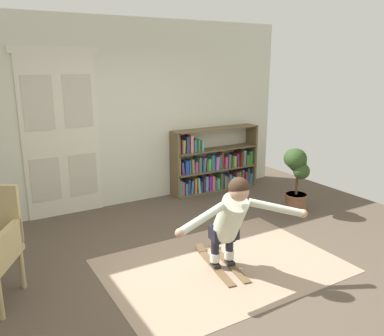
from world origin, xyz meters
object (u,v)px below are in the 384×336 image
object	(u,v)px
bookshelf	(213,166)
skis_pair	(221,263)
person_skier	(231,217)
potted_plant	(296,172)

from	to	relation	value
bookshelf	skis_pair	size ratio (longest dim) A/B	1.74
bookshelf	person_skier	bearing A→B (deg)	-120.01
skis_pair	potted_plant	bearing A→B (deg)	22.84
skis_pair	person_skier	xyz separation A→B (m)	(-0.04, -0.22, 0.65)
bookshelf	skis_pair	distance (m)	2.79
person_skier	potted_plant	bearing A→B (deg)	27.77
bookshelf	person_skier	xyz separation A→B (m)	(-1.48, -2.57, 0.22)
potted_plant	person_skier	distance (m)	2.22
skis_pair	person_skier	bearing A→B (deg)	-99.61
skis_pair	bookshelf	bearing A→B (deg)	58.35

